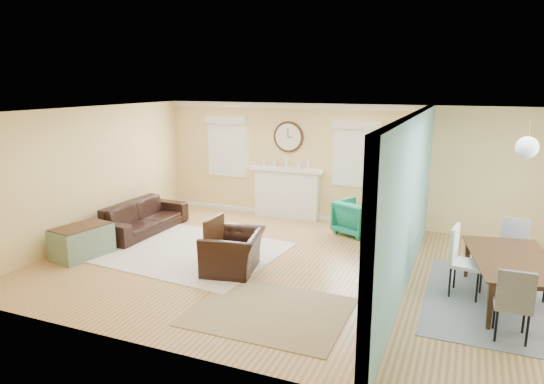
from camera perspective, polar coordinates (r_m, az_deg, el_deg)
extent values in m
plane|color=olive|center=(8.18, 4.44, -9.14)|extent=(9.00, 9.00, 0.00)
cube|color=#D9B770|center=(10.63, 9.60, 3.14)|extent=(9.00, 0.02, 2.60)
cube|color=#D9B770|center=(5.12, -5.87, -7.25)|extent=(9.00, 0.02, 2.60)
cube|color=#D9B770|center=(10.08, -20.54, 1.98)|extent=(0.02, 6.00, 2.60)
cube|color=white|center=(7.60, 4.78, 9.36)|extent=(9.00, 6.00, 0.02)
cube|color=#D9B770|center=(8.84, 16.74, 0.83)|extent=(0.12, 3.20, 2.60)
cube|color=#D9B770|center=(5.10, 12.06, -7.55)|extent=(0.12, 1.00, 2.60)
cube|color=#D9B770|center=(6.21, 14.93, 6.36)|extent=(0.12, 1.80, 0.40)
cube|color=white|center=(7.34, 14.77, -3.03)|extent=(0.04, 0.12, 2.20)
cube|color=white|center=(5.65, 12.21, -7.71)|extent=(0.04, 0.12, 2.20)
cube|color=white|center=(6.25, 14.19, 4.59)|extent=(0.04, 1.92, 0.12)
cube|color=#65A8A5|center=(7.47, 16.14, -1.26)|extent=(0.02, 6.00, 2.60)
cube|color=white|center=(11.09, 1.75, -0.24)|extent=(1.50, 0.24, 1.10)
cube|color=white|center=(10.94, 1.71, 2.69)|extent=(1.70, 0.30, 0.08)
cube|color=black|center=(11.19, 1.93, -0.38)|extent=(0.85, 0.02, 0.75)
cube|color=gold|center=(11.11, 1.72, -0.90)|extent=(0.85, 0.02, 0.62)
cylinder|color=#432A1B|center=(10.95, 1.96, 6.50)|extent=(0.70, 0.06, 0.70)
cylinder|color=silver|center=(10.92, 1.90, 6.48)|extent=(0.60, 0.01, 0.60)
cube|color=black|center=(10.90, 1.89, 7.00)|extent=(0.02, 0.01, 0.20)
cube|color=black|center=(10.89, 2.18, 6.47)|extent=(0.12, 0.01, 0.02)
cube|color=white|center=(11.62, -5.24, 5.33)|extent=(0.90, 0.03, 1.30)
cube|color=white|center=(11.60, -5.31, 5.32)|extent=(1.00, 0.04, 1.40)
cube|color=beige|center=(11.50, -5.47, 8.41)|extent=(1.05, 0.10, 0.18)
cube|color=white|center=(10.56, 9.89, 4.45)|extent=(0.90, 0.03, 1.30)
cube|color=white|center=(10.53, 9.86, 4.42)|extent=(1.00, 0.04, 1.40)
cube|color=beige|center=(10.42, 9.94, 7.82)|extent=(1.05, 0.10, 0.18)
cylinder|color=gold|center=(7.28, 28.01, 6.59)|extent=(0.02, 0.02, 0.30)
sphere|color=white|center=(7.31, 27.80, 4.65)|extent=(0.30, 0.30, 0.30)
cube|color=beige|center=(9.07, -9.23, -6.96)|extent=(3.21, 2.85, 0.02)
cube|color=tan|center=(6.79, -0.27, -13.86)|extent=(2.08, 1.70, 0.01)
cube|color=gray|center=(7.78, 26.30, -11.64)|extent=(2.30, 2.88, 0.01)
imported|color=black|center=(10.41, -15.00, -2.87)|extent=(0.88, 2.18, 0.63)
imported|color=black|center=(8.03, -4.57, -7.02)|extent=(1.08, 1.18, 0.67)
imported|color=#006640|center=(10.05, 9.94, -2.97)|extent=(1.01, 1.02, 0.70)
cube|color=slate|center=(9.30, -21.46, -5.48)|extent=(0.77, 1.08, 0.55)
cube|color=#432A1B|center=(9.22, -21.60, -3.80)|extent=(0.73, 1.03, 0.02)
cube|color=#A7793E|center=(8.77, 13.67, -5.16)|extent=(0.50, 1.49, 0.80)
cube|color=#432A1B|center=(8.34, 11.51, -4.90)|extent=(0.01, 0.40, 0.22)
cube|color=#432A1B|center=(8.43, 11.43, -6.65)|extent=(0.01, 0.40, 0.22)
cube|color=#432A1B|center=(8.76, 12.08, -4.07)|extent=(0.01, 0.40, 0.22)
cube|color=#432A1B|center=(8.84, 12.00, -5.74)|extent=(0.01, 0.40, 0.22)
cube|color=#432A1B|center=(9.19, 12.60, -3.31)|extent=(0.01, 0.40, 0.22)
cube|color=#432A1B|center=(9.26, 12.52, -4.91)|extent=(0.01, 0.40, 0.22)
imported|color=black|center=(8.58, 13.78, -0.61)|extent=(0.23, 1.10, 0.63)
cylinder|color=white|center=(7.97, 12.86, -8.08)|extent=(0.34, 0.34, 0.50)
imported|color=#337F33|center=(7.82, 13.04, -4.82)|extent=(0.48, 0.44, 0.45)
imported|color=#432A1B|center=(7.66, 26.55, -9.38)|extent=(1.38, 2.06, 0.67)
cube|color=gray|center=(8.63, 26.37, -6.18)|extent=(0.49, 0.49, 0.05)
cube|color=gray|center=(8.56, 26.53, -4.63)|extent=(0.41, 0.14, 0.49)
cylinder|color=black|center=(8.84, 27.46, -7.47)|extent=(0.03, 0.03, 0.41)
cylinder|color=black|center=(8.53, 27.14, -8.15)|extent=(0.03, 0.03, 0.41)
cylinder|color=black|center=(8.88, 25.33, -7.16)|extent=(0.03, 0.03, 0.41)
cylinder|color=black|center=(8.57, 24.94, -7.83)|extent=(0.03, 0.03, 0.41)
cube|color=gray|center=(6.64, 26.42, -11.77)|extent=(0.42, 0.42, 0.05)
cube|color=gray|center=(6.54, 26.63, -9.81)|extent=(0.41, 0.06, 0.49)
cylinder|color=black|center=(6.56, 24.85, -14.15)|extent=(0.03, 0.03, 0.41)
cylinder|color=black|center=(6.86, 24.68, -12.93)|extent=(0.03, 0.03, 0.41)
cylinder|color=black|center=(6.60, 27.82, -14.30)|extent=(0.03, 0.03, 0.41)
cylinder|color=black|center=(6.90, 27.50, -13.07)|extent=(0.03, 0.03, 0.41)
cube|color=white|center=(7.60, 21.97, -7.88)|extent=(0.51, 0.51, 0.05)
cube|color=white|center=(7.51, 22.14, -5.95)|extent=(0.11, 0.46, 0.54)
cylinder|color=black|center=(7.89, 20.69, -9.05)|extent=(0.03, 0.03, 0.45)
cylinder|color=black|center=(7.84, 23.36, -9.40)|extent=(0.03, 0.03, 0.45)
cylinder|color=black|center=(7.55, 20.18, -10.00)|extent=(0.03, 0.03, 0.45)
cylinder|color=black|center=(7.50, 22.98, -10.38)|extent=(0.03, 0.03, 0.45)
cylinder|color=black|center=(7.92, 29.40, -9.96)|extent=(0.03, 0.03, 0.42)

